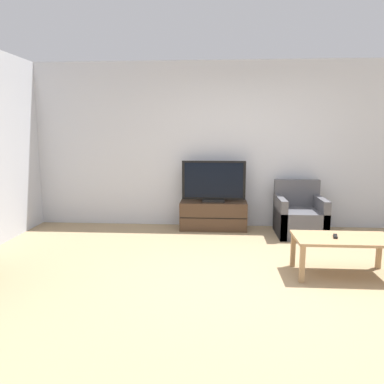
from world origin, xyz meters
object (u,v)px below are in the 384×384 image
(coffee_table, at_px, (344,242))
(remote, at_px, (335,236))
(tv_stand, at_px, (213,215))
(armchair, at_px, (299,217))
(tv, at_px, (214,183))

(coffee_table, height_order, remote, remote)
(tv_stand, bearing_deg, armchair, -10.09)
(remote, bearing_deg, coffee_table, 12.21)
(armchair, bearing_deg, remote, -88.89)
(armchair, bearing_deg, coffee_table, -85.74)
(coffee_table, bearing_deg, tv_stand, 127.48)
(tv, relative_size, armchair, 1.24)
(armchair, xyz_separation_m, remote, (0.03, -1.65, 0.17))
(armchair, height_order, remote, armchair)
(tv_stand, xyz_separation_m, remote, (1.36, -1.88, 0.22))
(tv_stand, xyz_separation_m, coffee_table, (1.45, -1.89, 0.15))
(tv, height_order, armchair, tv)
(tv_stand, height_order, tv, tv)
(tv_stand, height_order, remote, tv_stand)
(tv_stand, xyz_separation_m, tv, (0.00, -0.00, 0.54))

